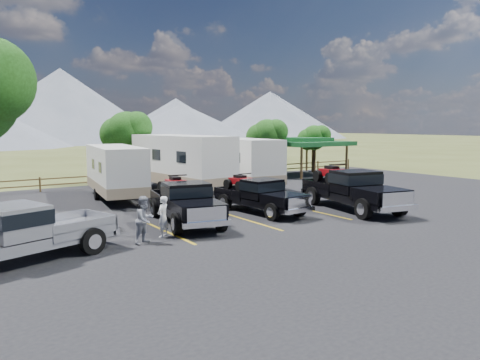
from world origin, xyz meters
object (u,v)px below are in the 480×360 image
pavilion (305,143)px  pickup_silver (20,232)px  trailer_center (182,163)px  person_a (163,217)px  rig_left (185,201)px  person_b (145,220)px  rig_right (352,189)px  rig_center (259,195)px  trailer_left (116,172)px  trailer_right (240,162)px

pavilion → pickup_silver: bearing=-149.3°
trailer_center → person_a: 12.00m
rig_left → person_b: (-2.81, -2.33, -0.10)m
pavilion → trailer_center: trailer_center is taller
rig_right → person_a: 10.38m
rig_center → person_b: size_ratio=3.25×
pavilion → rig_center: bearing=-138.4°
rig_right → person_a: bearing=-169.0°
trailer_center → rig_center: bearing=-95.4°
rig_left → person_a: (-1.87, -1.83, -0.18)m
rig_left → trailer_center: size_ratio=0.60×
rig_center → trailer_left: trailer_left is taller
trailer_left → pickup_silver: 12.43m
pavilion → trailer_left: 18.43m
rig_center → trailer_center: (-0.03, 8.30, 1.00)m
rig_right → pavilion: bearing=67.4°
trailer_right → pickup_silver: size_ratio=1.51×
pickup_silver → rig_right: bearing=74.8°
rig_center → pickup_silver: (-11.10, -2.65, 0.07)m
pavilion → pickup_silver: 28.63m
rig_right → pickup_silver: rig_right is taller
trailer_center → pickup_silver: bearing=-140.9°
trailer_right → trailer_center: bearing=-177.9°
rig_left → trailer_left: bearing=103.4°
rig_right → trailer_center: 11.19m
pavilion → trailer_left: (-17.93, -4.11, -1.15)m
trailer_left → person_a: size_ratio=5.59×
rig_left → trailer_center: trailer_center is taller
rig_right → trailer_center: size_ratio=0.67×
rig_left → pickup_silver: 7.37m
trailer_center → person_a: trailer_center is taller
rig_right → trailer_right: bearing=101.5°
pavilion → trailer_right: bearing=-156.6°
trailer_right → person_b: (-11.16, -10.51, -0.89)m
pavilion → trailer_left: size_ratio=0.70×
rig_left → rig_center: rig_left is taller
trailer_right → pickup_silver: (-15.31, -10.61, -0.80)m
trailer_right → rig_center: bearing=-111.2°
trailer_right → person_a: bearing=-129.0°
trailer_left → trailer_right: size_ratio=0.91×
pavilion → trailer_center: bearing=-164.8°
trailer_left → rig_left: bearing=-79.5°
rig_center → rig_left: bearing=178.1°
rig_right → person_a: rig_right is taller
person_b → trailer_right: bearing=17.0°
rig_center → person_a: rig_center is taller
pavilion → rig_right: bearing=-123.2°
trailer_left → trailer_right: (8.67, 0.11, 0.16)m
rig_right → person_a: size_ratio=4.40×
trailer_right → person_b: bearing=-130.1°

